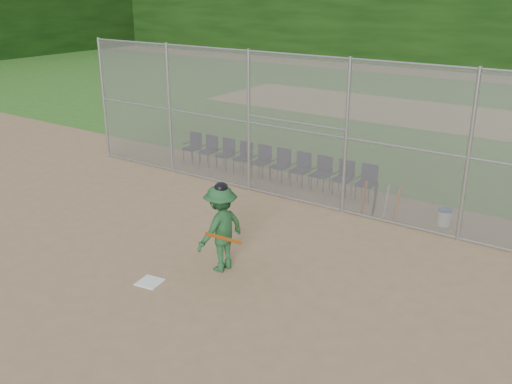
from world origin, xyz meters
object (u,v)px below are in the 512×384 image
Objects in this scene: batter_at_plate at (221,228)px; water_cooler at (445,217)px; home_plate at (150,282)px; chair_0 at (192,148)px.

water_cooler is at bearing 58.17° from batter_at_plate.
water_cooler is (3.89, 6.27, 0.21)m from home_plate.
batter_at_plate is 4.51× the size of water_cooler.
chair_0 is (-4.81, 6.80, 0.47)m from home_plate.
water_cooler is at bearing 58.18° from home_plate.
chair_0 reaches higher than water_cooler.
home_plate is at bearing -54.75° from chair_0.
batter_at_plate reaches higher than chair_0.
home_plate is 1.07× the size of water_cooler.
chair_0 is (-8.69, 0.53, 0.26)m from water_cooler.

